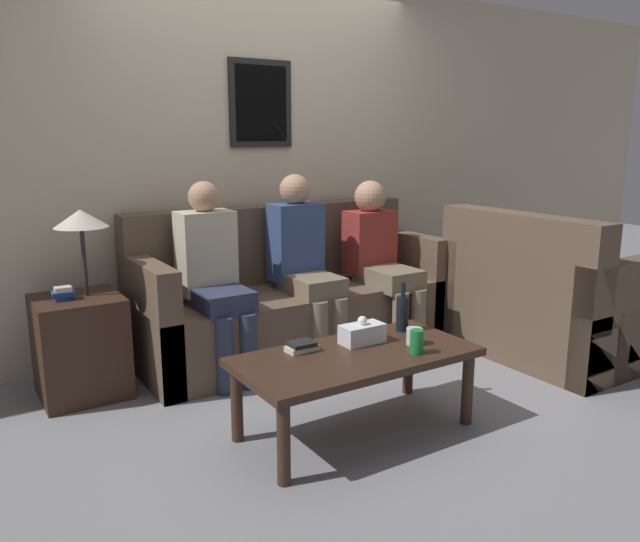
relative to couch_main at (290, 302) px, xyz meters
name	(u,v)px	position (x,y,z in m)	size (l,w,h in m)	color
ground_plane	(328,371)	(0.00, -0.49, -0.35)	(16.00, 16.00, 0.00)	gray
wall_back	(259,161)	(0.00, 0.43, 0.96)	(9.00, 0.08, 2.60)	beige
couch_main	(290,302)	(0.00, 0.00, 0.00)	(2.15, 0.81, 1.00)	brown
couch_side	(542,306)	(1.38, -1.03, 0.00)	(0.81, 1.23, 1.00)	brown
coffee_table	(356,363)	(-0.34, -1.27, 0.02)	(1.22, 0.59, 0.42)	#382319
side_table_with_lamp	(80,338)	(-1.41, -0.04, 0.00)	(0.47, 0.47, 1.08)	#382319
wine_bottle	(402,312)	(0.08, -1.11, 0.18)	(0.07, 0.07, 0.28)	black
drinking_glass	(414,336)	(-0.01, -1.32, 0.12)	(0.08, 0.08, 0.09)	silver
book_stack	(302,346)	(-0.56, -1.10, 0.10)	(0.16, 0.11, 0.05)	beige
soda_can	(417,342)	(-0.09, -1.44, 0.14)	(0.07, 0.07, 0.12)	#197A38
tissue_box	(362,333)	(-0.23, -1.16, 0.13)	(0.23, 0.12, 0.15)	silver
person_left	(214,273)	(-0.63, -0.16, 0.31)	(0.34, 0.58, 1.21)	#2D334C
person_middle	(304,259)	(0.03, -0.14, 0.33)	(0.34, 0.59, 1.23)	#756651
person_right	(380,255)	(0.61, -0.22, 0.30)	(0.34, 0.63, 1.17)	#756651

